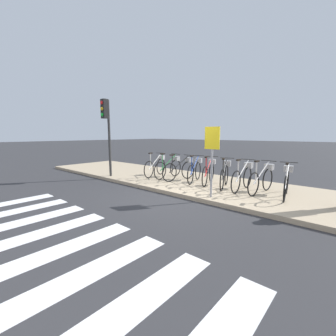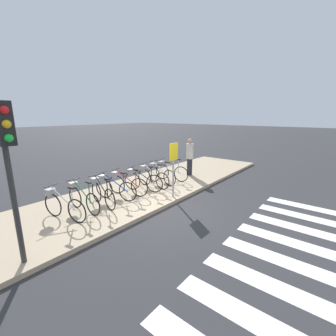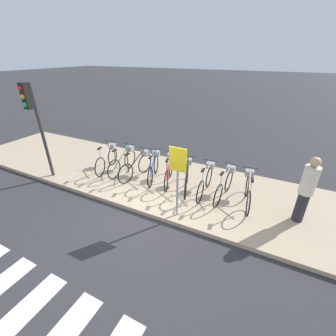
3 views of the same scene
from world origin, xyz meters
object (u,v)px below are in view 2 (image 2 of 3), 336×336
parked_bicycle_2 (101,192)px  sign_post (174,161)px  parked_bicycle_1 (82,197)px  pedestrian (190,156)px  parked_bicycle_8 (170,171)px  traffic_light (8,152)px  parked_bicycle_4 (126,183)px  parked_bicycle_6 (151,176)px  parked_bicycle_3 (113,187)px  parked_bicycle_7 (160,173)px  parked_bicycle_5 (141,180)px  parked_bicycle_0 (62,204)px

parked_bicycle_2 → sign_post: (2.09, -1.34, 0.88)m
parked_bicycle_1 → pedestrian: size_ratio=0.92×
parked_bicycle_8 → traffic_light: bearing=-167.0°
parked_bicycle_4 → sign_post: size_ratio=0.82×
parked_bicycle_6 → traffic_light: bearing=-164.4°
parked_bicycle_3 → pedestrian: 4.43m
parked_bicycle_7 → parked_bicycle_8: 0.66m
parked_bicycle_6 → parked_bicycle_7: same height
parked_bicycle_7 → sign_post: (-0.90, -1.43, 0.88)m
parked_bicycle_2 → parked_bicycle_5: (1.81, 0.03, 0.00)m
parked_bicycle_5 → traffic_light: 5.10m
parked_bicycle_4 → parked_bicycle_5: same height
parked_bicycle_2 → parked_bicycle_4: 1.15m
parked_bicycle_2 → traffic_light: (-2.74, -1.39, 1.80)m
parked_bicycle_4 → pedestrian: (3.82, -0.27, 0.50)m
parked_bicycle_5 → pedestrian: 3.19m
parked_bicycle_0 → sign_post: (3.39, -1.33, 0.88)m
parked_bicycle_7 → traffic_light: traffic_light is taller
parked_bicycle_4 → sign_post: bearing=-57.3°
parked_bicycle_1 → traffic_light: (-2.10, -1.48, 1.80)m
parked_bicycle_3 → parked_bicycle_0: bearing=-176.0°
parked_bicycle_1 → parked_bicycle_0: bearing=-172.0°
parked_bicycle_5 → parked_bicycle_8: same height
parked_bicycle_2 → sign_post: sign_post is taller
parked_bicycle_7 → sign_post: size_ratio=0.85×
parked_bicycle_0 → parked_bicycle_7: same height
parked_bicycle_7 → pedestrian: bearing=-6.1°
parked_bicycle_5 → parked_bicycle_8: bearing=1.7°
pedestrian → traffic_light: traffic_light is taller
pedestrian → sign_post: sign_post is taller
parked_bicycle_7 → parked_bicycle_0: bearing=-178.7°
parked_bicycle_0 → parked_bicycle_6: bearing=0.9°
parked_bicycle_1 → pedestrian: bearing=-2.1°
parked_bicycle_4 → parked_bicycle_7: size_ratio=0.96×
parked_bicycle_3 → parked_bicycle_6: bearing=-2.2°
parked_bicycle_1 → parked_bicycle_2: (0.64, -0.09, 0.00)m
parked_bicycle_7 → pedestrian: (1.97, -0.21, 0.50)m
parked_bicycle_1 → sign_post: (2.73, -1.42, 0.88)m
parked_bicycle_1 → parked_bicycle_3: size_ratio=1.04×
traffic_light → sign_post: traffic_light is taller
parked_bicycle_0 → parked_bicycle_2: 1.30m
parked_bicycle_3 → parked_bicycle_7: 2.42m
parked_bicycle_3 → parked_bicycle_4: bearing=2.4°
parked_bicycle_3 → parked_bicycle_8: same height
parked_bicycle_5 → parked_bicycle_7: same height
sign_post → parked_bicycle_2: bearing=147.4°
parked_bicycle_6 → parked_bicycle_8: same height
parked_bicycle_2 → parked_bicycle_6: (2.42, 0.05, 0.00)m
parked_bicycle_5 → sign_post: bearing=-78.4°
parked_bicycle_1 → parked_bicycle_3: bearing=1.8°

